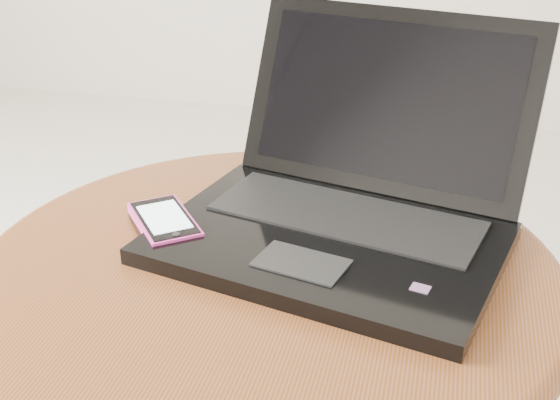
# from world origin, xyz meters

# --- Properties ---
(table) EXTENTS (0.68, 0.68, 0.54)m
(table) POSITION_xyz_m (0.06, -0.02, 0.42)
(table) COLOR #59290F
(table) RESTS_ON ground
(laptop) EXTENTS (0.46, 0.45, 0.24)m
(laptop) POSITION_xyz_m (0.14, 0.07, 0.58)
(laptop) COLOR black
(laptop) RESTS_ON table
(phone_black) EXTENTS (0.13, 0.14, 0.01)m
(phone_black) POSITION_xyz_m (-0.07, 0.00, 0.54)
(phone_black) COLOR black
(phone_black) RESTS_ON table
(phone_pink) EXTENTS (0.12, 0.13, 0.01)m
(phone_pink) POSITION_xyz_m (-0.07, 0.01, 0.56)
(phone_pink) COLOR #F43FA9
(phone_pink) RESTS_ON phone_black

